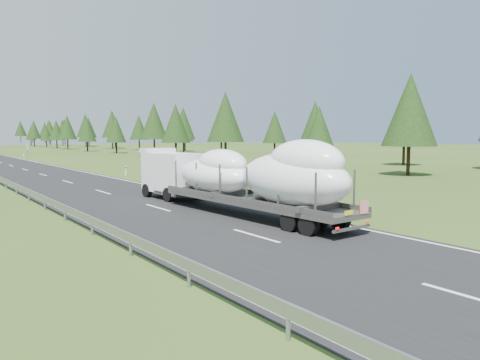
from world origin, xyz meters
TOP-DOWN VIEW (x-y plane):
  - ground at (0.00, 0.00)m, footprint 400.00×400.00m
  - highway_sign at (7.20, 80.00)m, footprint 0.08×0.90m
  - tree_line_right at (39.80, 113.39)m, footprint 27.72×313.27m
  - boat_truck at (2.53, 4.87)m, footprint 3.09×17.25m

SIDE VIEW (x-z plane):
  - ground at x=0.00m, z-range 0.00..0.00m
  - highway_sign at x=7.20m, z-range 0.51..3.11m
  - boat_truck at x=2.53m, z-range 0.08..3.96m
  - tree_line_right at x=39.80m, z-range 0.49..13.09m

